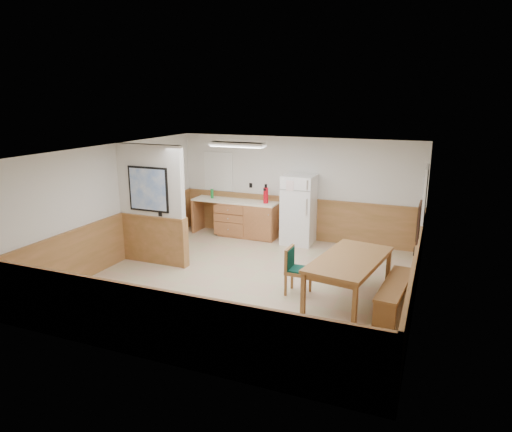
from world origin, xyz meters
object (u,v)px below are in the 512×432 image
at_px(dining_table, 350,263).
at_px(soap_bottle, 212,194).
at_px(fire_extinguisher, 266,195).
at_px(refrigerator, 299,210).
at_px(dining_bench, 395,288).
at_px(dining_chair, 294,267).

height_order(dining_table, soap_bottle, soap_bottle).
distance_m(fire_extinguisher, soap_bottle, 1.48).
height_order(refrigerator, dining_bench, refrigerator).
height_order(refrigerator, dining_table, refrigerator).
height_order(refrigerator, dining_chair, refrigerator).
bearing_deg(refrigerator, dining_bench, -48.11).
xyz_separation_m(dining_table, fire_extinguisher, (-2.59, 2.75, 0.45)).
xyz_separation_m(refrigerator, dining_chair, (0.78, -2.83, -0.33)).
height_order(dining_bench, soap_bottle, soap_bottle).
xyz_separation_m(dining_bench, soap_bottle, (-4.84, 2.85, 0.67)).
bearing_deg(refrigerator, dining_chair, -74.78).
bearing_deg(dining_chair, fire_extinguisher, 121.03).
bearing_deg(refrigerator, soap_bottle, 178.18).
bearing_deg(fire_extinguisher, dining_bench, -52.91).
xyz_separation_m(refrigerator, dining_bench, (2.51, -2.78, -0.48)).
height_order(dining_chair, soap_bottle, soap_bottle).
height_order(dining_table, dining_chair, dining_chair).
bearing_deg(dining_bench, soap_bottle, 154.81).
bearing_deg(dining_table, dining_bench, 3.71).
height_order(refrigerator, fire_extinguisher, refrigerator).
bearing_deg(fire_extinguisher, dining_table, -59.66).
xyz_separation_m(dining_bench, dining_chair, (-1.73, -0.05, 0.15)).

